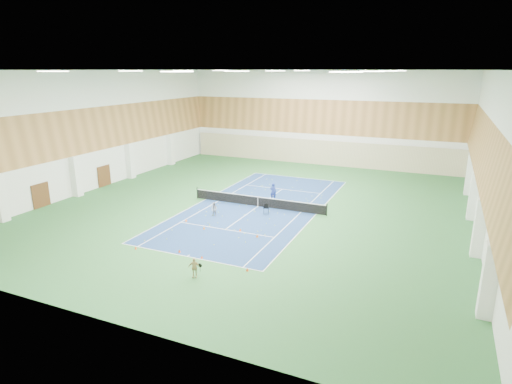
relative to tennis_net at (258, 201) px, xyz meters
The scene contains 22 objects.
ground 0.55m from the tennis_net, ahead, with size 40.00×40.00×0.00m, color #295F2E.
room_shell 5.45m from the tennis_net, ahead, with size 36.00×40.00×12.00m, color white, non-canonical shape.
wood_cladding 7.45m from the tennis_net, ahead, with size 36.00×40.00×8.00m, color #A9733E, non-canonical shape.
ceiling_light_grid 11.37m from the tennis_net, ahead, with size 21.40×25.40×0.06m, color white, non-canonical shape.
court_surface 0.55m from the tennis_net, ahead, with size 10.97×23.77×0.01m, color navy.
tennis_balls_scatter 0.50m from the tennis_net, ahead, with size 10.57×22.77×0.07m, color #C3E727, non-canonical shape.
tennis_net is the anchor object (origin of this frame).
back_curtain 19.78m from the tennis_net, 90.00° to the left, with size 35.40×0.16×3.20m, color #C6B793.
door_left_a 19.63m from the tennis_net, 155.94° to the right, with size 0.08×1.80×2.20m, color #593319.
door_left_b 17.93m from the tennis_net, behind, with size 0.08×1.80×2.20m, color #593319.
coach 2.45m from the tennis_net, 76.67° to the left, with size 0.62×0.41×1.71m, color navy.
child_court 4.56m from the tennis_net, 121.03° to the right, with size 0.58×0.45×1.19m, color #95949D.
child_apron 14.35m from the tennis_net, 81.98° to the right, with size 0.74×0.31×1.26m, color tan.
ball_cart 2.20m from the tennis_net, 47.69° to the right, with size 0.47×0.47×0.82m, color black, non-canonical shape.
cone_svc_a 7.16m from the tennis_net, 122.46° to the right, with size 0.21×0.21×0.23m, color #F95D0D.
cone_svc_b 7.19m from the tennis_net, 102.60° to the right, with size 0.21×0.21×0.23m, color orange.
cone_svc_c 6.38m from the tennis_net, 79.05° to the right, with size 0.20×0.20×0.22m, color #FA420D.
cone_svc_d 7.45m from the tennis_net, 66.98° to the right, with size 0.21×0.21×0.24m, color #DA5A0B.
cone_base_a 12.88m from the tennis_net, 107.97° to the right, with size 0.17×0.17×0.19m, color #EC400C.
cone_base_b 11.54m from the tennis_net, 94.28° to the right, with size 0.19×0.19×0.21m, color #D83E0B.
cone_base_c 11.78m from the tennis_net, 84.95° to the right, with size 0.17×0.17×0.19m, color #FF440D.
cone_base_d 13.02m from the tennis_net, 69.46° to the right, with size 0.19×0.19×0.21m, color red.
Camera 1 is at (14.75, -34.08, 12.03)m, focal length 30.00 mm.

